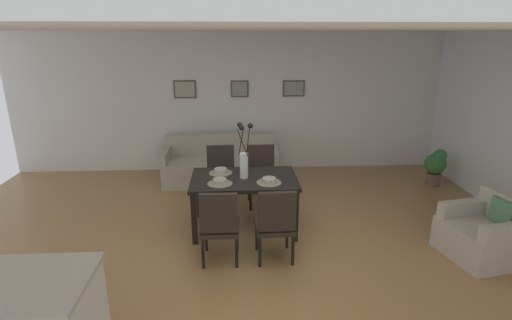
{
  "coord_description": "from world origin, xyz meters",
  "views": [
    {
      "loc": [
        -0.35,
        -4.23,
        2.57
      ],
      "look_at": [
        -0.06,
        0.71,
        0.97
      ],
      "focal_mm": 27.63,
      "sensor_mm": 36.0,
      "label": 1
    }
  ],
  "objects": [
    {
      "name": "dining_chair_near_left",
      "position": [
        -0.53,
        -0.18,
        0.51
      ],
      "size": [
        0.45,
        0.45,
        0.92
      ],
      "color": "black",
      "rests_on": "ground"
    },
    {
      "name": "ground_plane",
      "position": [
        0.0,
        0.0,
        0.0
      ],
      "size": [
        9.0,
        9.0,
        0.0
      ],
      "primitive_type": "plane",
      "color": "olive"
    },
    {
      "name": "dining_chair_far_left",
      "position": [
        0.11,
        -0.17,
        0.51
      ],
      "size": [
        0.46,
        0.46,
        0.92
      ],
      "color": "black",
      "rests_on": "ground"
    },
    {
      "name": "bowl_far_left",
      "position": [
        0.09,
        0.47,
        0.78
      ],
      "size": [
        0.17,
        0.17,
        0.07
      ],
      "color": "#B2ADA3",
      "rests_on": "dining_table"
    },
    {
      "name": "centerpiece_vase",
      "position": [
        -0.22,
        0.67,
        1.02
      ],
      "size": [
        0.21,
        0.23,
        0.73
      ],
      "color": "silver",
      "rests_on": "dining_table"
    },
    {
      "name": "back_wall_panel",
      "position": [
        0.0,
        3.25,
        1.3
      ],
      "size": [
        9.0,
        0.1,
        2.6
      ],
      "primitive_type": "cube",
      "color": "silver",
      "rests_on": "ground"
    },
    {
      "name": "dining_chair_near_right",
      "position": [
        -0.56,
        1.5,
        0.51
      ],
      "size": [
        0.46,
        0.46,
        0.92
      ],
      "color": "black",
      "rests_on": "ground"
    },
    {
      "name": "framed_picture_right",
      "position": [
        0.8,
        3.18,
        1.57
      ],
      "size": [
        0.41,
        0.03,
        0.3
      ],
      "color": "#473828"
    },
    {
      "name": "bowl_near_right",
      "position": [
        -0.54,
        0.87,
        0.78
      ],
      "size": [
        0.17,
        0.17,
        0.07
      ],
      "color": "#B2ADA3",
      "rests_on": "dining_table"
    },
    {
      "name": "ceiling_panel",
      "position": [
        0.0,
        0.4,
        2.64
      ],
      "size": [
        9.0,
        7.2,
        0.08
      ],
      "primitive_type": "cube",
      "color": "white"
    },
    {
      "name": "placemat_near_left",
      "position": [
        -0.54,
        0.47,
        0.74
      ],
      "size": [
        0.32,
        0.32,
        0.01
      ],
      "primitive_type": "cylinder",
      "color": "#7F705B",
      "rests_on": "dining_table"
    },
    {
      "name": "dining_table",
      "position": [
        -0.22,
        0.67,
        0.65
      ],
      "size": [
        1.4,
        0.89,
        0.74
      ],
      "color": "black",
      "rests_on": "ground"
    },
    {
      "name": "dining_chair_far_right",
      "position": [
        0.07,
        1.5,
        0.51
      ],
      "size": [
        0.45,
        0.45,
        0.92
      ],
      "color": "black",
      "rests_on": "ground"
    },
    {
      "name": "framed_picture_left",
      "position": [
        -1.24,
        3.18,
        1.57
      ],
      "size": [
        0.41,
        0.03,
        0.33
      ],
      "color": "#473828"
    },
    {
      "name": "placemat_near_right",
      "position": [
        -0.54,
        0.87,
        0.74
      ],
      "size": [
        0.32,
        0.32,
        0.01
      ],
      "primitive_type": "cylinder",
      "color": "#7F705B",
      "rests_on": "dining_table"
    },
    {
      "name": "placemat_far_left",
      "position": [
        0.09,
        0.47,
        0.74
      ],
      "size": [
        0.32,
        0.32,
        0.01
      ],
      "primitive_type": "cylinder",
      "color": "#7F705B",
      "rests_on": "dining_table"
    },
    {
      "name": "framed_picture_center",
      "position": [
        -0.22,
        3.18,
        1.57
      ],
      "size": [
        0.33,
        0.03,
        0.31
      ],
      "color": "#473828"
    },
    {
      "name": "sofa",
      "position": [
        -0.59,
        2.54,
        0.28
      ],
      "size": [
        2.01,
        0.84,
        0.8
      ],
      "color": "#A89E8E",
      "rests_on": "ground"
    },
    {
      "name": "bowl_near_left",
      "position": [
        -0.54,
        0.47,
        0.78
      ],
      "size": [
        0.17,
        0.17,
        0.07
      ],
      "color": "#B2ADA3",
      "rests_on": "dining_table"
    },
    {
      "name": "potted_plant",
      "position": [
        3.16,
        2.07,
        0.37
      ],
      "size": [
        0.36,
        0.36,
        0.67
      ],
      "color": "brown",
      "rests_on": "ground"
    },
    {
      "name": "armchair",
      "position": [
        2.64,
        -0.21,
        0.29
      ],
      "size": [
        0.94,
        0.94,
        0.75
      ],
      "color": "#ADA399",
      "rests_on": "ground"
    }
  ]
}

